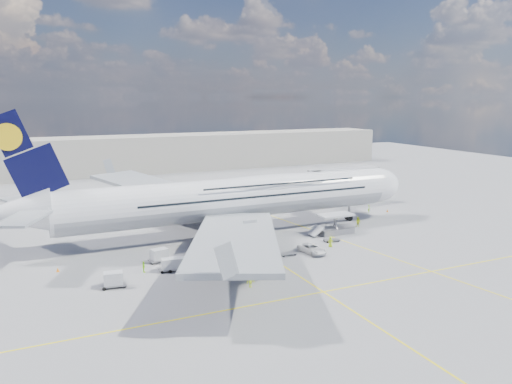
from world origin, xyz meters
name	(u,v)px	position (x,y,z in m)	size (l,w,h in m)	color
ground	(258,249)	(0.00, 0.00, 0.00)	(300.00, 300.00, 0.00)	gray
taxi_line_main	(258,249)	(0.00, 0.00, 0.01)	(0.25, 220.00, 0.01)	yellow
taxi_line_cross	(323,292)	(0.00, -20.00, 0.01)	(120.00, 0.25, 0.01)	yellow
taxi_line_diag	(301,226)	(14.00, 10.00, 0.01)	(0.25, 100.00, 0.01)	yellow
airliner	(236,197)	(0.26, 10.00, 6.87)	(77.26, 79.15, 23.71)	white
jet_bridge	(339,178)	(29.81, 20.94, 6.85)	(18.80, 12.10, 8.50)	#B7B7BC
cargo_loader	(334,227)	(16.82, 2.89, 1.25)	(8.53, 3.20, 3.67)	silver
terminal	(137,154)	(0.00, 95.00, 6.00)	(180.00, 16.00, 12.00)	#B2AD9E
tree_line	(207,144)	(40.00, 140.00, 4.00)	(160.00, 6.00, 8.00)	#193814
dolly_row_a	(113,279)	(-24.21, -7.15, 1.12)	(3.51, 2.21, 2.08)	gray
dolly_row_b	(159,255)	(-16.17, 0.51, 1.10)	(3.50, 2.33, 2.04)	gray
dolly_row_c	(169,264)	(-15.92, -4.11, 1.02)	(3.14, 1.89, 1.89)	gray
dolly_back	(177,264)	(-14.81, -4.35, 1.03)	(3.34, 2.32, 1.92)	gray
dolly_nose_far	(332,240)	(13.55, -1.23, 0.31)	(2.91, 1.89, 0.40)	gray
dolly_nose_near	(288,253)	(3.04, -4.79, 0.29)	(2.63, 1.50, 0.37)	gray
baggage_tug	(239,273)	(-7.85, -10.90, 0.66)	(2.61, 1.67, 1.50)	white
catering_truck_inner	(149,214)	(-11.92, 26.19, 1.63)	(5.86, 2.47, 3.45)	gray
catering_truck_outer	(86,205)	(-22.50, 38.73, 1.91)	(7.03, 3.05, 4.11)	gray
service_van	(312,249)	(7.01, -5.50, 0.75)	(2.50, 5.41, 1.50)	silver
crew_nose	(369,209)	(33.23, 14.17, 0.81)	(0.59, 0.39, 1.62)	#8EDE17
crew_loader	(358,222)	(23.63, 4.98, 0.99)	(0.96, 0.75, 1.98)	#ECFE1A
crew_wing	(144,267)	(-19.37, -3.14, 0.82)	(0.96, 0.40, 1.64)	#A8FF1A
crew_van	(331,242)	(11.60, -3.85, 0.89)	(0.87, 0.57, 1.78)	#BEEB18
crew_tug	(251,281)	(-7.86, -14.68, 0.90)	(1.17, 0.67, 1.81)	#CEEF19
cone_nose	(387,211)	(37.12, 12.79, 0.28)	(0.46, 0.46, 0.59)	orange
cone_wing_left_inner	(126,219)	(-15.97, 29.39, 0.25)	(0.41, 0.41, 0.52)	orange
cone_wing_left_outer	(160,216)	(-9.03, 29.04, 0.31)	(0.50, 0.50, 0.63)	orange
cone_wing_right_inner	(171,269)	(-15.68, -4.01, 0.25)	(0.40, 0.40, 0.51)	orange
cone_wing_right_outer	(215,277)	(-11.02, -9.89, 0.27)	(0.44, 0.44, 0.55)	orange
cone_tail	(58,270)	(-30.50, 2.29, 0.29)	(0.48, 0.48, 0.61)	orange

